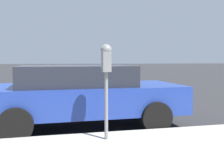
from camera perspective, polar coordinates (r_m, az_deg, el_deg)
The scene contains 3 objects.
ground_plane at distance 7.14m, azimuth -12.15°, elevation -8.90°, with size 220.00×220.00×0.00m, color #2B2B2D.
parking_meter at distance 4.43m, azimuth -1.27°, elevation 1.71°, with size 0.21×0.19×1.63m.
car_blue at distance 5.94m, azimuth -6.63°, elevation -4.10°, with size 2.16×4.39×1.36m.
Camera 1 is at (-6.99, 0.10, 1.47)m, focal length 42.00 mm.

